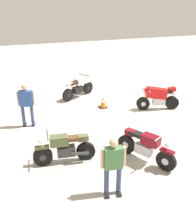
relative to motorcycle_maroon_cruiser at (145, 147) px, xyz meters
The scene contains 8 objects.
ground_plane 2.59m from the motorcycle_maroon_cruiser, ahead, with size 40.00×40.00×0.00m, color #B7B2A8.
motorcycle_maroon_cruiser is the anchor object (origin of this frame).
motorcycle_silver_cruiser 6.16m from the motorcycle_maroon_cruiser, ahead, with size 1.19×1.85×1.09m.
motorcycle_red_sportbike 4.28m from the motorcycle_maroon_cruiser, 35.09° to the right, with size 0.80×1.94×1.14m.
motorcycle_olive_vintage 2.52m from the motorcycle_maroon_cruiser, 73.24° to the left, with size 0.70×1.96×1.07m.
person_in_green_shirt 1.94m from the motorcycle_maroon_cruiser, 125.75° to the left, with size 0.36×0.66×1.69m.
person_in_blue_shirt 4.93m from the motorcycle_maroon_cruiser, 42.28° to the left, with size 0.41×0.68×1.78m.
traffic_cone 4.47m from the motorcycle_maroon_cruiser, ahead, with size 0.36×0.36×0.53m.
Camera 1 is at (-8.75, 3.33, 4.91)m, focal length 42.30 mm.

